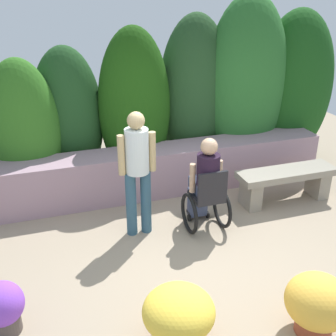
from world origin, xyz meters
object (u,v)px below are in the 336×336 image
object	(u,v)px
flower_pot_terracotta_by_wall	(179,316)
person_standing_companion	(137,166)
person_in_wheelchair	(206,187)
flower_pot_purple_near	(2,308)
flower_pot_small_foreground	(317,304)
stone_bench	(286,180)

from	to	relation	value
flower_pot_terracotta_by_wall	person_standing_companion	bearing A→B (deg)	86.17
person_in_wheelchair	flower_pot_terracotta_by_wall	xyz separation A→B (m)	(-1.02, -1.80, -0.29)
flower_pot_purple_near	flower_pot_terracotta_by_wall	distance (m)	1.69
person_in_wheelchair	flower_pot_purple_near	bearing A→B (deg)	-163.88
person_in_wheelchair	flower_pot_small_foreground	world-z (taller)	person_in_wheelchair
flower_pot_purple_near	flower_pot_terracotta_by_wall	xyz separation A→B (m)	(1.55, -0.67, 0.05)
person_standing_companion	flower_pot_small_foreground	bearing A→B (deg)	-78.16
stone_bench	person_in_wheelchair	distance (m)	1.53
flower_pot_small_foreground	flower_pot_terracotta_by_wall	bearing A→B (deg)	168.05
person_in_wheelchair	flower_pot_terracotta_by_wall	bearing A→B (deg)	-127.16
flower_pot_purple_near	flower_pot_terracotta_by_wall	world-z (taller)	flower_pot_terracotta_by_wall
flower_pot_purple_near	flower_pot_small_foreground	size ratio (longest dim) A/B	0.88
flower_pot_terracotta_by_wall	flower_pot_small_foreground	xyz separation A→B (m)	(1.29, -0.27, 0.00)
flower_pot_purple_near	flower_pot_terracotta_by_wall	bearing A→B (deg)	-23.27
person_standing_companion	stone_bench	bearing A→B (deg)	-11.85
person_standing_companion	flower_pot_purple_near	world-z (taller)	person_standing_companion
stone_bench	person_standing_companion	xyz separation A→B (m)	(-2.35, -0.16, 0.63)
person_in_wheelchair	flower_pot_small_foreground	size ratio (longest dim) A/B	2.10
flower_pot_terracotta_by_wall	person_in_wheelchair	bearing A→B (deg)	60.54
person_in_wheelchair	flower_pot_purple_near	world-z (taller)	person_in_wheelchair
flower_pot_purple_near	stone_bench	bearing A→B (deg)	19.79
flower_pot_small_foreground	person_standing_companion	bearing A→B (deg)	117.51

